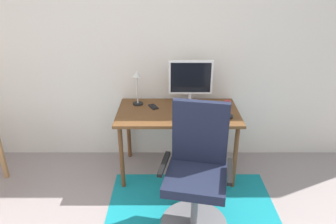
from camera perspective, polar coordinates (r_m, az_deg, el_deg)
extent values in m
cube|color=beige|center=(3.38, -1.09, 12.02)|extent=(6.00, 0.10, 2.60)
cube|color=#137E89|center=(2.93, 4.59, -19.15)|extent=(1.58, 1.34, 0.01)
cube|color=brown|center=(3.16, 1.81, -0.06)|extent=(1.25, 0.71, 0.03)
cylinder|color=brown|center=(3.11, -8.71, -8.42)|extent=(0.04, 0.04, 0.70)
cylinder|color=brown|center=(3.15, 12.35, -8.31)|extent=(0.04, 0.04, 0.70)
cylinder|color=brown|center=(3.61, -7.44, -3.45)|extent=(0.04, 0.04, 0.70)
cylinder|color=brown|center=(3.64, 10.54, -3.41)|extent=(0.04, 0.04, 0.70)
cylinder|color=#B2B2B7|center=(3.36, 4.03, 1.74)|extent=(0.18, 0.18, 0.01)
cylinder|color=#B2B2B7|center=(3.33, 4.06, 2.67)|extent=(0.04, 0.04, 0.10)
cube|color=white|center=(3.26, 4.18, 6.50)|extent=(0.46, 0.04, 0.36)
cube|color=black|center=(3.24, 4.20, 6.39)|extent=(0.42, 0.00, 0.32)
cube|color=white|center=(2.99, 4.98, -1.12)|extent=(0.43, 0.13, 0.02)
ellipsoid|color=black|center=(3.07, 11.45, -0.67)|extent=(0.06, 0.10, 0.03)
cylinder|color=maroon|center=(3.26, 10.89, 1.38)|extent=(0.07, 0.07, 0.09)
cube|color=black|center=(3.25, -2.84, 1.00)|extent=(0.12, 0.16, 0.01)
cylinder|color=black|center=(3.34, -5.71, 1.58)|extent=(0.11, 0.11, 0.01)
cylinder|color=beige|center=(3.28, -5.82, 4.11)|extent=(0.02, 0.02, 0.30)
cone|color=beige|center=(3.23, -5.95, 7.10)|extent=(0.09, 0.09, 0.06)
cylinder|color=slate|center=(2.84, 4.77, -20.20)|extent=(0.57, 0.57, 0.05)
cylinder|color=slate|center=(2.68, 4.95, -16.62)|extent=(0.06, 0.06, 0.42)
cube|color=#191E33|center=(2.53, 5.15, -12.33)|extent=(0.57, 0.57, 0.08)
cube|color=#191E33|center=(2.54, 5.96, -3.76)|extent=(0.46, 0.15, 0.55)
cube|color=black|center=(2.50, -0.84, -9.64)|extent=(0.11, 0.34, 0.03)
cube|color=black|center=(2.46, 11.44, -10.78)|extent=(0.11, 0.34, 0.03)
cube|color=#9D7348|center=(3.66, -28.94, -6.05)|extent=(0.04, 0.04, 0.71)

